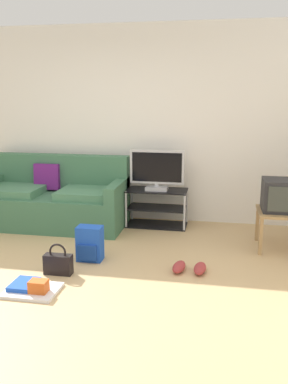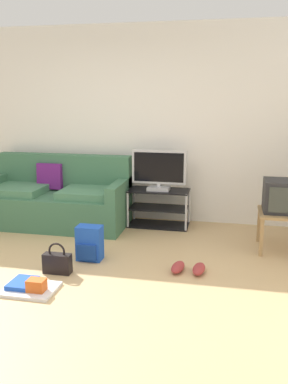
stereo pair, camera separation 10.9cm
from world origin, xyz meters
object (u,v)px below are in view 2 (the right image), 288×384
object	(u,v)px
tv_stand	(159,208)
sneakers_pair	(188,268)
handbag	(57,262)
couch	(57,200)
flat_tv	(159,171)
side_table	(283,218)
backpack	(90,243)
floor_tray	(30,287)
crt_tv	(284,196)

from	to	relation	value
tv_stand	sneakers_pair	world-z (taller)	tv_stand
handbag	couch	bearing A→B (deg)	113.29
flat_tv	handbag	xyz separation A→B (m)	(-0.73, -1.74, -0.66)
flat_tv	sneakers_pair	xyz separation A→B (m)	(0.56, -1.45, -0.73)
couch	flat_tv	distance (m)	1.48
couch	tv_stand	xyz separation A→B (m)	(1.40, 0.20, -0.09)
side_table	backpack	size ratio (longest dim) A/B	1.43
backpack	side_table	bearing A→B (deg)	8.63
couch	side_table	bearing A→B (deg)	-8.05
sneakers_pair	floor_tray	size ratio (longest dim) A/B	0.76
couch	sneakers_pair	bearing A→B (deg)	-32.95
tv_stand	flat_tv	distance (m)	0.52
tv_stand	backpack	xyz separation A→B (m)	(-0.53, -1.35, -0.07)
flat_tv	floor_tray	world-z (taller)	flat_tv
backpack	flat_tv	bearing A→B (deg)	57.45
side_table	handbag	size ratio (longest dim) A/B	1.70
couch	flat_tv	world-z (taller)	flat_tv
tv_stand	flat_tv	bearing A→B (deg)	-90.00
flat_tv	sneakers_pair	world-z (taller)	flat_tv
side_table	floor_tray	bearing A→B (deg)	-146.53
couch	sneakers_pair	size ratio (longest dim) A/B	5.39
couch	handbag	xyz separation A→B (m)	(0.67, -1.56, -0.23)
tv_stand	crt_tv	size ratio (longest dim) A/B	1.77
side_table	backpack	xyz separation A→B (m)	(-2.08, -0.74, -0.20)
side_table	tv_stand	bearing A→B (deg)	158.35
flat_tv	backpack	world-z (taller)	flat_tv
sneakers_pair	tv_stand	bearing A→B (deg)	110.92
tv_stand	floor_tray	bearing A→B (deg)	-110.64
side_table	handbag	distance (m)	2.57
side_table	sneakers_pair	distance (m)	1.35
floor_tray	flat_tv	bearing A→B (deg)	69.16
side_table	crt_tv	world-z (taller)	crt_tv
handbag	floor_tray	size ratio (longest dim) A/B	0.67
handbag	floor_tray	bearing A→B (deg)	-102.36
tv_stand	couch	bearing A→B (deg)	-171.99
crt_tv	backpack	size ratio (longest dim) A/B	1.21
flat_tv	handbag	world-z (taller)	flat_tv
tv_stand	flat_tv	xyz separation A→B (m)	(0.00, -0.02, 0.52)
flat_tv	sneakers_pair	bearing A→B (deg)	-68.79
backpack	floor_tray	bearing A→B (deg)	-120.63
couch	crt_tv	world-z (taller)	couch
tv_stand	flat_tv	world-z (taller)	flat_tv
couch	backpack	size ratio (longest dim) A/B	5.16
side_table	handbag	xyz separation A→B (m)	(-2.28, -1.15, -0.27)
side_table	sneakers_pair	size ratio (longest dim) A/B	1.50
crt_tv	handbag	xyz separation A→B (m)	(-2.28, -1.16, -0.52)
couch	sneakers_pair	xyz separation A→B (m)	(1.97, -1.27, -0.30)
handbag	sneakers_pair	size ratio (longest dim) A/B	0.88
handbag	sneakers_pair	world-z (taller)	handbag
sneakers_pair	side_table	bearing A→B (deg)	40.97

